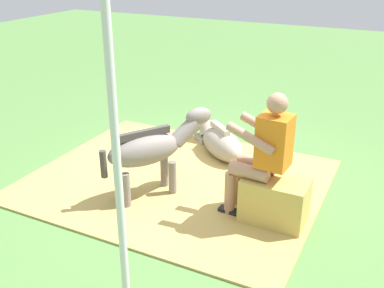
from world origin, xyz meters
name	(u,v)px	position (x,y,z in m)	size (l,w,h in m)	color
ground_plane	(206,179)	(0.00, 0.00, 0.00)	(24.00, 24.00, 0.00)	#568442
hay_patch	(177,180)	(0.30, 0.18, 0.01)	(3.35, 2.77, 0.02)	tan
hay_bale	(275,201)	(-0.99, 0.51, 0.24)	(0.64, 0.43, 0.48)	tan
person_seated	(262,151)	(-0.83, 0.50, 0.75)	(0.68, 0.45, 1.36)	tan
pony_standing	(152,149)	(0.38, 0.59, 0.57)	(0.88, 1.19, 0.94)	slate
pony_lying	(219,141)	(0.15, -0.75, 0.19)	(1.19, 1.08, 0.42)	gray
tent_pole_left	(117,165)	(-0.30, 2.14, 1.21)	(0.06, 0.06, 2.41)	silver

